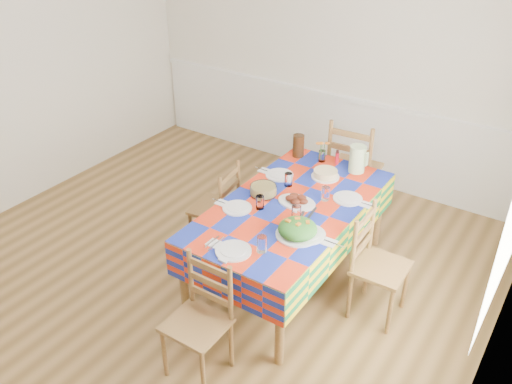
# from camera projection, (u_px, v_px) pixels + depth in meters

# --- Properties ---
(room) EXTENTS (4.58, 5.08, 2.78)m
(room) POSITION_uv_depth(u_px,v_px,m) (170.00, 137.00, 3.78)
(room) COLOR brown
(room) RESTS_ON ground
(wainscot) EXTENTS (4.41, 0.06, 0.92)m
(wainscot) POSITION_uv_depth(u_px,v_px,m) (326.00, 129.00, 6.00)
(wainscot) COLOR white
(wainscot) RESTS_ON room
(dining_table) EXTENTS (0.99, 1.84, 0.72)m
(dining_table) POSITION_uv_depth(u_px,v_px,m) (291.00, 213.00, 4.25)
(dining_table) COLOR brown
(dining_table) RESTS_ON room
(setting_near_head) EXTENTS (0.41, 0.27, 0.12)m
(setting_near_head) POSITION_uv_depth(u_px,v_px,m) (243.00, 248.00, 3.68)
(setting_near_head) COLOR white
(setting_near_head) RESTS_ON dining_table
(setting_left_near) EXTENTS (0.42, 0.25, 0.11)m
(setting_left_near) POSITION_uv_depth(u_px,v_px,m) (245.00, 206.00, 4.15)
(setting_left_near) COLOR white
(setting_left_near) RESTS_ON dining_table
(setting_left_far) EXTENTS (0.43, 0.26, 0.11)m
(setting_left_far) POSITION_uv_depth(u_px,v_px,m) (282.00, 176.00, 4.55)
(setting_left_far) COLOR white
(setting_left_far) RESTS_ON dining_table
(setting_right_near) EXTENTS (0.49, 0.28, 0.12)m
(setting_right_near) POSITION_uv_depth(u_px,v_px,m) (304.00, 227.00, 3.90)
(setting_right_near) COLOR white
(setting_right_near) RESTS_ON dining_table
(setting_right_far) EXTENTS (0.44, 0.25, 0.11)m
(setting_right_far) POSITION_uv_depth(u_px,v_px,m) (340.00, 197.00, 4.26)
(setting_right_far) COLOR white
(setting_right_far) RESTS_ON dining_table
(meat_platter) EXTENTS (0.31, 0.22, 0.06)m
(meat_platter) POSITION_uv_depth(u_px,v_px,m) (297.00, 200.00, 4.21)
(meat_platter) COLOR white
(meat_platter) RESTS_ON dining_table
(salad_platter) EXTENTS (0.31, 0.31, 0.13)m
(salad_platter) POSITION_uv_depth(u_px,v_px,m) (298.00, 229.00, 3.83)
(salad_platter) COLOR white
(salad_platter) RESTS_ON dining_table
(pasta_bowl) EXTENTS (0.22, 0.22, 0.08)m
(pasta_bowl) POSITION_uv_depth(u_px,v_px,m) (263.00, 190.00, 4.32)
(pasta_bowl) COLOR white
(pasta_bowl) RESTS_ON dining_table
(cake) EXTENTS (0.24, 0.24, 0.07)m
(cake) POSITION_uv_depth(u_px,v_px,m) (325.00, 174.00, 4.57)
(cake) COLOR white
(cake) RESTS_ON dining_table
(serving_utensils) EXTENTS (0.14, 0.31, 0.01)m
(serving_utensils) POSITION_uv_depth(u_px,v_px,m) (305.00, 217.00, 4.05)
(serving_utensils) COLOR black
(serving_utensils) RESTS_ON dining_table
(flower_vase) EXTENTS (0.12, 0.10, 0.20)m
(flower_vase) POSITION_uv_depth(u_px,v_px,m) (322.00, 153.00, 4.80)
(flower_vase) COLOR white
(flower_vase) RESTS_ON dining_table
(hot_sauce) EXTENTS (0.03, 0.03, 0.14)m
(hot_sauce) POSITION_uv_depth(u_px,v_px,m) (337.00, 157.00, 4.76)
(hot_sauce) COLOR red
(hot_sauce) RESTS_ON dining_table
(green_pitcher) EXTENTS (0.14, 0.14, 0.24)m
(green_pitcher) POSITION_uv_depth(u_px,v_px,m) (357.00, 159.00, 4.62)
(green_pitcher) COLOR #C1E5A1
(green_pitcher) RESTS_ON dining_table
(tea_pitcher) EXTENTS (0.10, 0.10, 0.21)m
(tea_pitcher) POSITION_uv_depth(u_px,v_px,m) (298.00, 146.00, 4.88)
(tea_pitcher) COLOR black
(tea_pitcher) RESTS_ON dining_table
(name_card) EXTENTS (0.07, 0.02, 0.02)m
(name_card) POSITION_uv_depth(u_px,v_px,m) (223.00, 261.00, 3.58)
(name_card) COLOR white
(name_card) RESTS_ON dining_table
(chair_near) EXTENTS (0.38, 0.36, 0.86)m
(chair_near) POSITION_uv_depth(u_px,v_px,m) (200.00, 321.00, 3.53)
(chair_near) COLOR brown
(chair_near) RESTS_ON room
(chair_far) EXTENTS (0.48, 0.46, 1.03)m
(chair_far) POSITION_uv_depth(u_px,v_px,m) (353.00, 170.00, 5.15)
(chair_far) COLOR brown
(chair_far) RESTS_ON room
(chair_left) EXTENTS (0.41, 0.42, 0.85)m
(chair_left) POSITION_uv_depth(u_px,v_px,m) (218.00, 208.00, 4.72)
(chair_left) COLOR brown
(chair_left) RESTS_ON room
(chair_right) EXTENTS (0.38, 0.40, 0.88)m
(chair_right) POSITION_uv_depth(u_px,v_px,m) (376.00, 266.00, 4.01)
(chair_right) COLOR brown
(chair_right) RESTS_ON room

